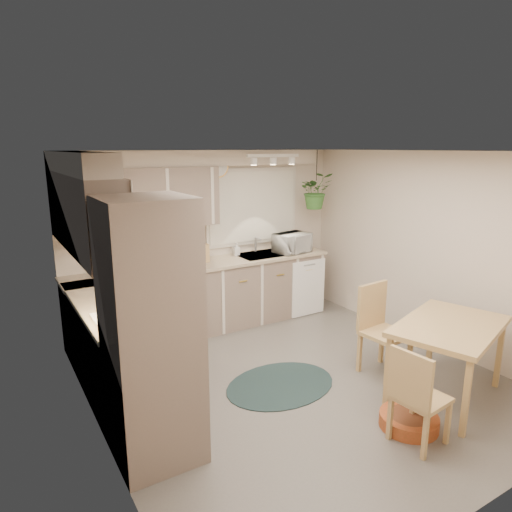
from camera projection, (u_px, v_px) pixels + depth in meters
name	position (u px, v px, depth m)	size (l,w,h in m)	color
floor	(296.00, 381.00, 4.89)	(4.20, 4.20, 0.00)	#635D57
ceiling	(302.00, 151.00, 4.33)	(4.20, 4.20, 0.00)	silver
wall_back	(209.00, 238.00, 6.35)	(4.00, 0.04, 2.40)	beige
wall_front	(498.00, 350.00, 2.86)	(4.00, 0.04, 2.40)	beige
wall_left	(95.00, 308.00, 3.60)	(0.04, 4.20, 2.40)	beige
wall_right	(430.00, 250.00, 5.62)	(0.04, 4.20, 2.40)	beige
base_cab_left	(112.00, 347.00, 4.65)	(0.60, 1.85, 0.90)	gray
base_cab_back	(206.00, 298.00, 6.18)	(3.60, 0.60, 0.90)	gray
counter_left	(109.00, 304.00, 4.55)	(0.64, 1.89, 0.04)	tan
counter_back	(206.00, 264.00, 6.06)	(3.64, 0.64, 0.04)	tan
oven_stack	(151.00, 334.00, 3.48)	(0.65, 0.65, 2.10)	gray
wall_oven_face	(190.00, 326.00, 3.65)	(0.02, 0.56, 0.58)	white
upper_cab_left	(85.00, 213.00, 4.37)	(0.35, 2.00, 0.75)	gray
upper_cab_back	(140.00, 199.00, 5.56)	(2.00, 0.35, 0.75)	gray
soffit_left	(77.00, 162.00, 4.25)	(0.30, 2.00, 0.20)	beige
soffit_back	(198.00, 158.00, 5.87)	(3.60, 0.30, 0.20)	beige
cooktop	(126.00, 319.00, 4.07)	(0.52, 0.58, 0.02)	white
range_hood	(121.00, 270.00, 3.95)	(0.40, 0.60, 0.14)	white
window_blinds	(253.00, 207.00, 6.59)	(1.40, 0.02, 1.00)	white
window_frame	(253.00, 206.00, 6.60)	(1.50, 0.02, 1.10)	beige
sink	(263.00, 257.00, 6.53)	(0.70, 0.48, 0.10)	#97999E
dishwasher_front	(308.00, 288.00, 6.68)	(0.58, 0.01, 0.83)	white
track_light_bar	(273.00, 156.00, 5.98)	(0.80, 0.04, 0.04)	white
wall_clock	(218.00, 167.00, 6.17)	(0.30, 0.30, 0.03)	gold
dining_table	(446.00, 361.00, 4.50)	(1.23, 0.82, 0.78)	tan
chair_left	(421.00, 395.00, 3.79)	(0.41, 0.41, 0.87)	tan
chair_back	(386.00, 331.00, 4.94)	(0.46, 0.46, 0.99)	tan
braided_rug	(280.00, 385.00, 4.80)	(1.22, 0.91, 0.01)	black
pet_bed	(409.00, 421.00, 4.07)	(0.52, 0.52, 0.12)	#B04523
microwave	(292.00, 241.00, 6.62)	(0.51, 0.28, 0.35)	white
soap_bottle	(236.00, 253.00, 6.46)	(0.08, 0.18, 0.08)	white
hanging_plant	(316.00, 195.00, 6.67)	(0.48, 0.53, 0.41)	#336528
coffee_maker	(151.00, 259.00, 5.65)	(0.16, 0.20, 0.29)	black
toaster	(165.00, 262.00, 5.78)	(0.26, 0.15, 0.16)	#97999E
knife_block	(204.00, 253.00, 6.08)	(0.11, 0.11, 0.25)	tan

